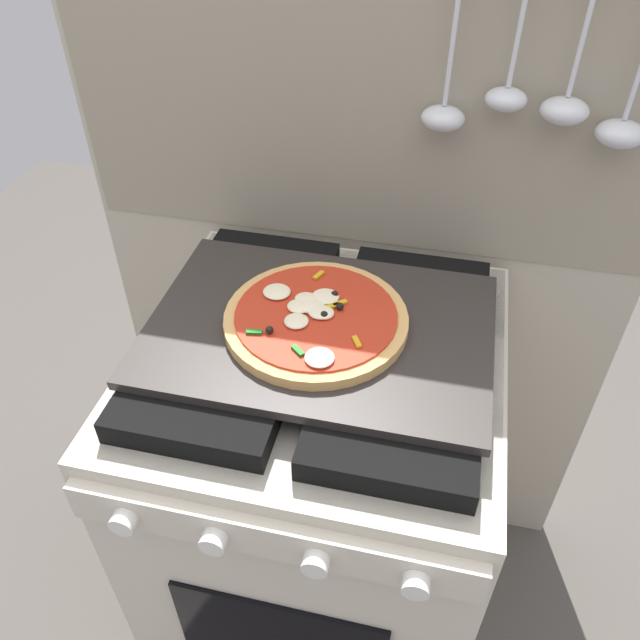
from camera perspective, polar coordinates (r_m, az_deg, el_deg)
ground_plane at (r=1.75m, az=0.00°, el=-23.70°), size 4.00×4.00×0.00m
kitchen_backsplash at (r=1.34m, az=3.40°, el=4.65°), size 1.10×0.09×1.55m
stove at (r=1.35m, az=-0.02°, el=-15.50°), size 0.60×0.64×0.90m
baking_tray at (r=1.01m, az=0.00°, el=-0.78°), size 0.54×0.38×0.02m
pizza_left at (r=0.99m, az=-0.42°, el=0.09°), size 0.29×0.29×0.03m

